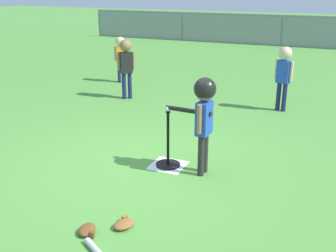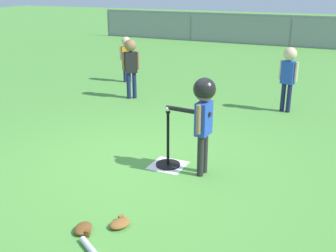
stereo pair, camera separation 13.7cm
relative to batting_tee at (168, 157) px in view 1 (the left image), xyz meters
The scene contains 11 objects.
ground_plane 0.38m from the batting_tee, 160.87° to the right, with size 60.00×60.00×0.00m, color #51933D.
home_plate 0.12m from the batting_tee, 90.00° to the right, with size 0.44×0.44×0.01m, color white.
batting_tee is the anchor object (origin of this frame).
baseball_on_tee 0.66m from the batting_tee, 90.00° to the right, with size 0.07×0.07×0.07m, color white.
batter_child 0.89m from the batting_tee, ahead, with size 0.65×0.35×1.23m.
fielder_deep_left 4.90m from the batting_tee, 126.75° to the left, with size 0.27×0.23×1.08m.
fielder_deep_center 3.28m from the batting_tee, 72.64° to the left, with size 0.34×0.24×1.19m.
fielder_near_left 3.45m from the batting_tee, 127.91° to the left, with size 0.30×0.26×1.21m.
glove_by_plate 1.71m from the batting_tee, 93.38° to the right, with size 0.22×0.25×0.07m.
glove_tossed_aside 1.49m from the batting_tee, 83.36° to the right, with size 0.23×0.27×0.07m.
outfield_fence 11.48m from the batting_tee, 91.71° to the left, with size 16.06×0.06×1.15m.
Camera 1 is at (2.28, -4.33, 2.26)m, focal length 43.47 mm.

